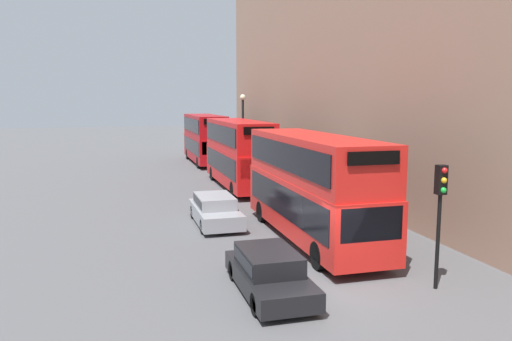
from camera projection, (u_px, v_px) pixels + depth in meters
The scene contains 8 objects.
ground_plane at pixel (327, 289), 15.45m from camera, with size 200.00×200.00×0.00m, color #515154.
bus_leading at pixel (312, 183), 20.64m from camera, with size 2.59×10.34×4.39m.
bus_second_in_queue at pixel (239, 151), 33.18m from camera, with size 2.59×10.12×4.48m.
bus_third_in_queue at pixel (205, 137), 46.10m from camera, with size 2.59×10.11×4.45m.
car_dark_sedan at pixel (269, 270), 15.10m from camera, with size 1.80×4.42×1.33m.
car_hatchback at pixel (215, 209), 23.48m from camera, with size 1.86×4.66×1.38m.
traffic_light at pixel (440, 201), 15.14m from camera, with size 0.30×0.36×3.89m.
street_lamp at pixel (243, 125), 39.21m from camera, with size 0.44×0.44×6.26m.
Camera 1 is at (-6.02, -13.67, 5.83)m, focal length 35.00 mm.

